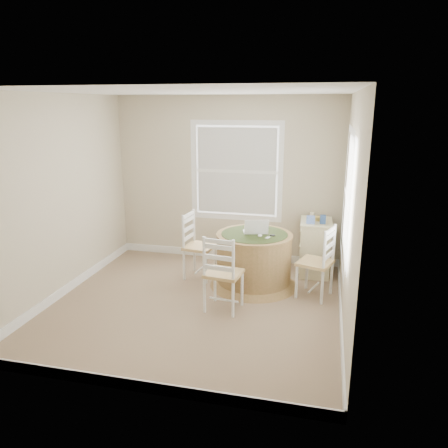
% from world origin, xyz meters
% --- Properties ---
extents(room, '(3.64, 3.64, 2.64)m').
position_xyz_m(room, '(0.17, 0.16, 1.30)').
color(room, '#937D5D').
rests_on(room, ground).
extents(round_table, '(1.23, 1.23, 0.75)m').
position_xyz_m(round_table, '(0.61, 0.79, 0.41)').
color(round_table, '#996E44').
rests_on(round_table, ground).
extents(chair_left, '(0.45, 0.47, 0.95)m').
position_xyz_m(chair_left, '(-0.20, 0.89, 0.47)').
color(chair_left, white).
rests_on(chair_left, ground).
extents(chair_near, '(0.47, 0.45, 0.95)m').
position_xyz_m(chair_near, '(0.38, -0.03, 0.47)').
color(chair_near, white).
rests_on(chair_near, ground).
extents(chair_right, '(0.51, 0.52, 0.95)m').
position_xyz_m(chair_right, '(1.45, 0.61, 0.47)').
color(chair_right, white).
rests_on(chair_right, ground).
extents(laptop, '(0.39, 0.36, 0.23)m').
position_xyz_m(laptop, '(0.62, 0.84, 0.78)').
color(laptop, white).
rests_on(laptop, round_table).
extents(mouse, '(0.08, 0.11, 0.03)m').
position_xyz_m(mouse, '(0.70, 0.71, 0.76)').
color(mouse, white).
rests_on(mouse, round_table).
extents(phone, '(0.07, 0.10, 0.02)m').
position_xyz_m(phone, '(0.81, 0.64, 0.75)').
color(phone, '#B7BABF').
rests_on(phone, round_table).
extents(keys, '(0.07, 0.06, 0.02)m').
position_xyz_m(keys, '(0.87, 0.75, 0.75)').
color(keys, black).
rests_on(keys, round_table).
extents(corner_chest, '(0.48, 0.63, 0.82)m').
position_xyz_m(corner_chest, '(1.42, 1.43, 0.41)').
color(corner_chest, beige).
rests_on(corner_chest, ground).
extents(tissue_box, '(0.12, 0.12, 0.10)m').
position_xyz_m(tissue_box, '(1.34, 1.28, 0.87)').
color(tissue_box, '#5E7FD8').
rests_on(tissue_box, corner_chest).
extents(box_yellow, '(0.15, 0.11, 0.06)m').
position_xyz_m(box_yellow, '(1.46, 1.46, 0.85)').
color(box_yellow, gold).
rests_on(box_yellow, corner_chest).
extents(box_blue, '(0.08, 0.08, 0.12)m').
position_xyz_m(box_blue, '(1.52, 1.30, 0.88)').
color(box_blue, '#2D4C87').
rests_on(box_blue, corner_chest).
extents(cup_cream, '(0.07, 0.07, 0.09)m').
position_xyz_m(cup_cream, '(1.35, 1.58, 0.86)').
color(cup_cream, beige).
rests_on(cup_cream, corner_chest).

